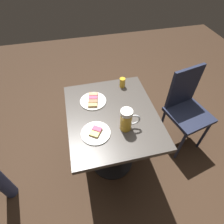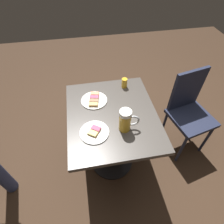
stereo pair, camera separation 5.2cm
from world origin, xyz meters
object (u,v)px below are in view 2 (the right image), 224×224
(beer_mug, at_px, (126,120))
(plate_near, at_px, (94,100))
(plate_far, at_px, (94,132))
(cafe_chair, at_px, (189,109))
(beer_glass_small, at_px, (124,83))

(beer_mug, bearing_deg, plate_near, -150.18)
(plate_near, bearing_deg, plate_far, -6.11)
(plate_near, height_order, cafe_chair, cafe_chair)
(plate_near, xyz_separation_m, cafe_chair, (0.04, 0.91, -0.24))
(plate_near, bearing_deg, cafe_chair, 87.48)
(plate_far, distance_m, cafe_chair, 1.02)
(plate_near, distance_m, beer_mug, 0.39)
(beer_glass_small, xyz_separation_m, cafe_chair, (0.17, 0.62, -0.27))
(plate_near, distance_m, beer_glass_small, 0.32)
(beer_mug, distance_m, beer_glass_small, 0.48)
(plate_near, height_order, beer_mug, beer_mug)
(plate_near, relative_size, beer_glass_small, 2.49)
(cafe_chair, bearing_deg, plate_near, -15.06)
(beer_mug, relative_size, cafe_chair, 0.20)
(beer_mug, xyz_separation_m, beer_glass_small, (-0.47, 0.10, -0.05))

